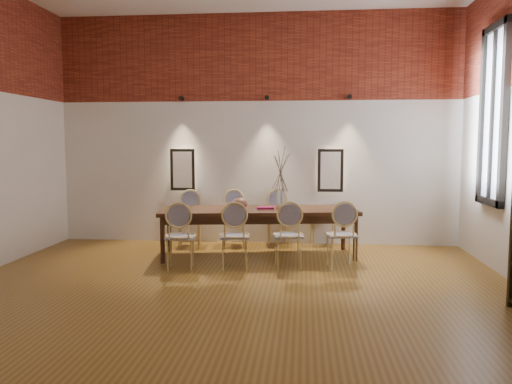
# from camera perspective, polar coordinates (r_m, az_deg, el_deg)

# --- Properties ---
(floor) EXTENTS (7.00, 7.00, 0.02)m
(floor) POSITION_cam_1_polar(r_m,az_deg,el_deg) (5.60, -3.53, -12.88)
(floor) COLOR brown
(floor) RESTS_ON ground
(wall_back) EXTENTS (7.00, 0.10, 4.00)m
(wall_back) POSITION_cam_1_polar(r_m,az_deg,el_deg) (8.84, 0.02, 7.10)
(wall_back) COLOR silver
(wall_back) RESTS_ON ground
(wall_front) EXTENTS (7.00, 0.10, 4.00)m
(wall_front) POSITION_cam_1_polar(r_m,az_deg,el_deg) (1.91, -21.23, 12.44)
(wall_front) COLOR silver
(wall_front) RESTS_ON ground
(brick_band_back) EXTENTS (7.00, 0.02, 1.50)m
(brick_band_back) POSITION_cam_1_polar(r_m,az_deg,el_deg) (8.89, -0.02, 15.19)
(brick_band_back) COLOR maroon
(brick_band_back) RESTS_ON ground
(niche_left) EXTENTS (0.36, 0.06, 0.66)m
(niche_left) POSITION_cam_1_polar(r_m,az_deg,el_deg) (8.97, -8.35, 2.54)
(niche_left) COLOR #FFEAC6
(niche_left) RESTS_ON wall_back
(niche_right) EXTENTS (0.36, 0.06, 0.66)m
(niche_right) POSITION_cam_1_polar(r_m,az_deg,el_deg) (8.72, 8.50, 2.46)
(niche_right) COLOR #FFEAC6
(niche_right) RESTS_ON wall_back
(spot_fixture_left) EXTENTS (0.08, 0.10, 0.08)m
(spot_fixture_left) POSITION_cam_1_polar(r_m,az_deg,el_deg) (8.96, -8.51, 10.54)
(spot_fixture_left) COLOR black
(spot_fixture_left) RESTS_ON wall_back
(spot_fixture_mid) EXTENTS (0.08, 0.10, 0.08)m
(spot_fixture_mid) POSITION_cam_1_polar(r_m,az_deg,el_deg) (8.73, 1.27, 10.74)
(spot_fixture_mid) COLOR black
(spot_fixture_mid) RESTS_ON wall_back
(spot_fixture_right) EXTENTS (0.08, 0.10, 0.08)m
(spot_fixture_right) POSITION_cam_1_polar(r_m,az_deg,el_deg) (8.74, 10.63, 10.64)
(spot_fixture_right) COLOR black
(spot_fixture_right) RESTS_ON wall_back
(window_glass) EXTENTS (0.02, 0.78, 2.38)m
(window_glass) POSITION_cam_1_polar(r_m,az_deg,el_deg) (7.72, 25.57, 7.91)
(window_glass) COLOR silver
(window_glass) RESTS_ON wall_right
(window_frame) EXTENTS (0.08, 0.90, 2.50)m
(window_frame) POSITION_cam_1_polar(r_m,az_deg,el_deg) (7.71, 25.43, 7.91)
(window_frame) COLOR black
(window_frame) RESTS_ON wall_right
(window_mullion) EXTENTS (0.06, 0.06, 2.40)m
(window_mullion) POSITION_cam_1_polar(r_m,az_deg,el_deg) (7.71, 25.43, 7.91)
(window_mullion) COLOR black
(window_mullion) RESTS_ON wall_right
(dining_table) EXTENTS (3.14, 1.41, 0.75)m
(dining_table) POSITION_cam_1_polar(r_m,az_deg,el_deg) (7.83, 0.28, -4.64)
(dining_table) COLOR #361C0F
(dining_table) RESTS_ON floor
(chair_near_a) EXTENTS (0.50, 0.50, 0.94)m
(chair_near_a) POSITION_cam_1_polar(r_m,az_deg,el_deg) (7.09, -8.64, -5.00)
(chair_near_a) COLOR tan
(chair_near_a) RESTS_ON floor
(chair_near_b) EXTENTS (0.50, 0.50, 0.94)m
(chair_near_b) POSITION_cam_1_polar(r_m,az_deg,el_deg) (7.05, -2.47, -5.00)
(chair_near_b) COLOR tan
(chair_near_b) RESTS_ON floor
(chair_near_c) EXTENTS (0.50, 0.50, 0.94)m
(chair_near_c) POSITION_cam_1_polar(r_m,az_deg,el_deg) (7.10, 3.69, -4.94)
(chair_near_c) COLOR tan
(chair_near_c) RESTS_ON floor
(chair_near_d) EXTENTS (0.50, 0.50, 0.94)m
(chair_near_d) POSITION_cam_1_polar(r_m,az_deg,el_deg) (7.22, 9.71, -4.82)
(chair_near_d) COLOR tan
(chair_near_d) RESTS_ON floor
(chair_far_a) EXTENTS (0.50, 0.50, 0.94)m
(chair_far_a) POSITION_cam_1_polar(r_m,az_deg,el_deg) (8.59, -7.61, -3.14)
(chair_far_a) COLOR tan
(chair_far_a) RESTS_ON floor
(chair_far_b) EXTENTS (0.50, 0.50, 0.94)m
(chair_far_b) POSITION_cam_1_polar(r_m,az_deg,el_deg) (8.57, -2.54, -3.12)
(chair_far_b) COLOR tan
(chair_far_b) RESTS_ON floor
(chair_far_c) EXTENTS (0.50, 0.50, 0.94)m
(chair_far_c) POSITION_cam_1_polar(r_m,az_deg,el_deg) (8.60, 2.53, -3.09)
(chair_far_c) COLOR tan
(chair_far_c) RESTS_ON floor
(chair_far_d) EXTENTS (0.50, 0.50, 0.94)m
(chair_far_d) POSITION_cam_1_polar(r_m,az_deg,el_deg) (8.71, 7.51, -3.03)
(chair_far_d) COLOR tan
(chair_far_d) RESTS_ON floor
(vase) EXTENTS (0.14, 0.14, 0.30)m
(vase) POSITION_cam_1_polar(r_m,az_deg,el_deg) (7.79, 2.84, -0.80)
(vase) COLOR silver
(vase) RESTS_ON dining_table
(dried_branches) EXTENTS (0.50, 0.50, 0.70)m
(dried_branches) POSITION_cam_1_polar(r_m,az_deg,el_deg) (7.75, 2.86, 2.50)
(dried_branches) COLOR #4B3D31
(dried_branches) RESTS_ON vase
(bowl) EXTENTS (0.24, 0.24, 0.18)m
(bowl) POSITION_cam_1_polar(r_m,az_deg,el_deg) (7.71, -1.85, -1.32)
(bowl) COLOR brown
(bowl) RESTS_ON dining_table
(book) EXTENTS (0.28, 0.22, 0.03)m
(book) POSITION_cam_1_polar(r_m,az_deg,el_deg) (7.78, 1.08, -1.80)
(book) COLOR maroon
(book) RESTS_ON dining_table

